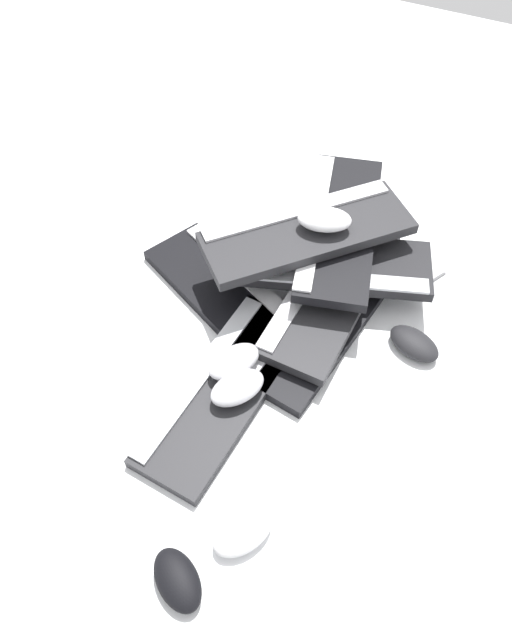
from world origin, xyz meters
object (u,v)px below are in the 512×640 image
mouse_0 (414,344)px  keyboard_1 (322,320)px  keyboard_3 (331,290)px  mouse_4 (178,580)px  mouse_3 (234,362)px  keyboard_6 (307,232)px  mouse_5 (243,532)px  keyboard_0 (224,389)px  keyboard_4 (326,264)px  mouse_2 (237,388)px  keyboard_5 (339,226)px  keyboard_2 (230,296)px  mouse_1 (325,219)px

mouse_0 → keyboard_1: bearing=24.5°
keyboard_1 → mouse_0: mouse_0 is taller
keyboard_3 → mouse_4: 0.64m
mouse_3 → keyboard_6: bearing=-155.1°
keyboard_3 → mouse_5: bearing=5.3°
keyboard_0 → mouse_0: mouse_0 is taller
keyboard_4 → mouse_2: size_ratio=4.23×
keyboard_5 → mouse_4: size_ratio=4.21×
keyboard_6 → keyboard_4: bearing=75.6°
mouse_3 → mouse_0: bearing=153.7°
keyboard_0 → keyboard_2: size_ratio=0.98×
mouse_2 → keyboard_0: bearing=113.3°
keyboard_4 → mouse_0: size_ratio=4.23×
mouse_1 → keyboard_3: bearing=-71.6°
keyboard_0 → mouse_1: size_ratio=4.10×
mouse_3 → mouse_5: bearing=57.5°
keyboard_3 → keyboard_4: size_ratio=0.96×
keyboard_3 → keyboard_6: keyboard_6 is taller
mouse_3 → keyboard_3: bearing=-173.6°
mouse_1 → keyboard_5: bearing=56.2°
keyboard_0 → keyboard_3: size_ratio=1.01×
mouse_1 → mouse_0: bearing=-42.6°
mouse_0 → mouse_2: mouse_2 is taller
keyboard_3 → mouse_1: bearing=-142.3°
mouse_3 → mouse_5: mouse_3 is taller
keyboard_4 → mouse_3: bearing=-14.6°
keyboard_0 → mouse_2: 0.05m
keyboard_3 → mouse_2: 0.31m
keyboard_1 → keyboard_6: 0.19m
mouse_0 → keyboard_3: bearing=7.6°
keyboard_3 → keyboard_5: size_ratio=0.96×
mouse_2 → keyboard_2: bearing=62.1°
mouse_5 → keyboard_0: bearing=63.5°
mouse_2 → mouse_3: same height
mouse_5 → mouse_0: bearing=13.4°
mouse_0 → mouse_4: bearing=89.9°
mouse_4 → mouse_5: same height
keyboard_1 → keyboard_3: bearing=-173.5°
keyboard_5 → keyboard_6: keyboard_6 is taller
keyboard_6 → mouse_2: size_ratio=3.84×
keyboard_0 → keyboard_6: bearing=176.4°
mouse_2 → mouse_4: bearing=-137.5°
keyboard_3 → mouse_4: size_ratio=4.05×
mouse_1 → mouse_5: size_ratio=1.00×
keyboard_1 → mouse_4: 0.58m
keyboard_3 → mouse_3: (0.25, -0.10, 0.01)m
keyboard_1 → keyboard_6: (-0.11, -0.09, 0.12)m
mouse_3 → mouse_4: 0.40m
keyboard_3 → keyboard_4: (-0.04, -0.03, 0.03)m
keyboard_2 → mouse_2: size_ratio=4.19×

